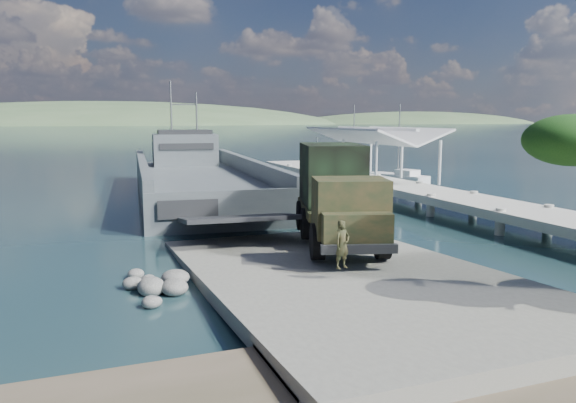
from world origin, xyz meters
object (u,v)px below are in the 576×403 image
object	(u,v)px
military_truck	(337,194)
sailboat_far	(353,172)
sailboat_near	(399,178)
soldier	(342,256)
landing_craft	(198,186)
pier	(381,176)

from	to	relation	value
military_truck	sailboat_far	distance (m)	34.04
sailboat_near	soldier	bearing A→B (deg)	-143.52
landing_craft	pier	bearing A→B (deg)	-15.85
military_truck	soldier	world-z (taller)	military_truck
pier	military_truck	distance (m)	18.81
sailboat_near	sailboat_far	xyz separation A→B (m)	(-1.16, 6.96, 0.01)
pier	sailboat_far	bearing A→B (deg)	70.04
pier	landing_craft	distance (m)	14.04
pier	soldier	distance (m)	24.67
military_truck	sailboat_far	world-z (taller)	sailboat_far
military_truck	sailboat_far	bearing A→B (deg)	77.96
landing_craft	military_truck	size ratio (longest dim) A/B	3.61
military_truck	sailboat_near	world-z (taller)	sailboat_near
pier	sailboat_far	world-z (taller)	sailboat_far
landing_craft	soldier	world-z (taller)	landing_craft
landing_craft	sailboat_far	size ratio (longest dim) A/B	4.56
landing_craft	sailboat_far	world-z (taller)	landing_craft
sailboat_near	sailboat_far	distance (m)	7.05
military_truck	sailboat_near	distance (m)	28.85
landing_craft	sailboat_near	distance (m)	19.69
landing_craft	military_truck	xyz separation A→B (m)	(1.99, -20.25, 1.79)
pier	military_truck	world-z (taller)	pier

